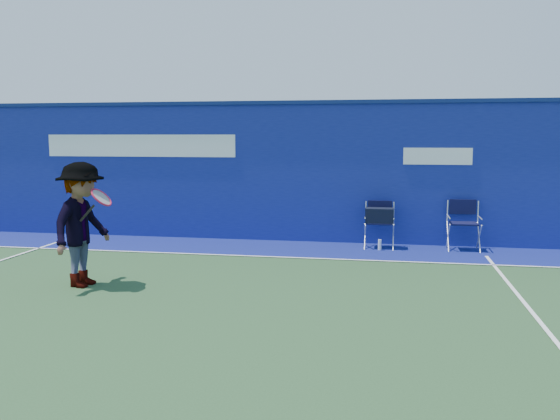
% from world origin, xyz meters
% --- Properties ---
extents(ground, '(80.00, 80.00, 0.00)m').
position_xyz_m(ground, '(0.00, 0.00, 0.00)').
color(ground, '#274725').
rests_on(ground, ground).
extents(stadium_wall, '(24.00, 0.50, 3.08)m').
position_xyz_m(stadium_wall, '(-0.00, 5.20, 1.55)').
color(stadium_wall, navy).
rests_on(stadium_wall, ground).
extents(out_of_bounds_strip, '(24.00, 1.80, 0.01)m').
position_xyz_m(out_of_bounds_strip, '(0.00, 4.10, 0.00)').
color(out_of_bounds_strip, navy).
rests_on(out_of_bounds_strip, ground).
extents(court_lines, '(24.00, 12.00, 0.01)m').
position_xyz_m(court_lines, '(0.00, 0.60, 0.01)').
color(court_lines, white).
rests_on(court_lines, out_of_bounds_strip).
extents(directors_chair_left, '(0.58, 0.52, 0.97)m').
position_xyz_m(directors_chair_left, '(2.44, 4.54, 0.40)').
color(directors_chair_left, silver).
rests_on(directors_chair_left, ground).
extents(directors_chair_right, '(0.61, 0.55, 1.02)m').
position_xyz_m(directors_chair_right, '(4.13, 4.61, 0.32)').
color(directors_chair_right, silver).
rests_on(directors_chair_right, ground).
extents(water_bottle, '(0.07, 0.07, 0.23)m').
position_xyz_m(water_bottle, '(2.46, 4.28, 0.11)').
color(water_bottle, white).
rests_on(water_bottle, ground).
extents(tennis_player, '(0.97, 1.32, 1.93)m').
position_xyz_m(tennis_player, '(-2.04, 0.56, 0.97)').
color(tennis_player, '#EA4738').
rests_on(tennis_player, ground).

